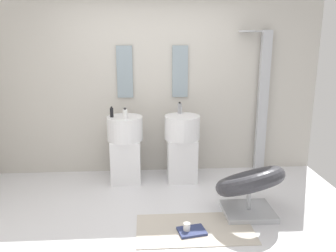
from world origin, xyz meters
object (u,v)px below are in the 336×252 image
pedestal_sink_left (126,146)px  shower_column (262,99)px  pedestal_sink_right (182,145)px  soap_bottle_black (112,112)px  lounge_chair (249,185)px  soap_bottle_white (125,114)px  magazine_navy (192,231)px  soap_bottle_grey (180,108)px  coffee_mug (187,228)px

pedestal_sink_left → shower_column: 2.08m
pedestal_sink_right → shower_column: 1.36m
shower_column → soap_bottle_black: shower_column is taller
lounge_chair → soap_bottle_black: 2.00m
pedestal_sink_left → shower_column: bearing=8.9°
soap_bottle_white → magazine_navy: bearing=-60.7°
shower_column → soap_bottle_grey: 1.23m
pedestal_sink_right → coffee_mug: bearing=-93.9°
magazine_navy → soap_bottle_black: 1.92m
magazine_navy → coffee_mug: size_ratio=2.71×
soap_bottle_grey → soap_bottle_white: soap_bottle_grey is taller
pedestal_sink_left → soap_bottle_black: 0.51m
shower_column → magazine_navy: shower_column is taller
magazine_navy → pedestal_sink_right: bearing=77.2°
soap_bottle_black → soap_bottle_grey: (0.92, 0.17, 0.01)m
coffee_mug → soap_bottle_white: (-0.67, 1.28, 0.92)m
pedestal_sink_right → magazine_navy: size_ratio=3.69×
pedestal_sink_left → soap_bottle_grey: bearing=11.9°
soap_bottle_black → soap_bottle_white: size_ratio=0.99×
lounge_chair → soap_bottle_white: size_ratio=7.61×
coffee_mug → soap_bottle_grey: soap_bottle_grey is taller
coffee_mug → pedestal_sink_left: bearing=115.9°
pedestal_sink_left → soap_bottle_white: (0.02, -0.13, 0.48)m
lounge_chair → coffee_mug: 0.87m
shower_column → soap_bottle_black: size_ratio=14.46×
shower_column → soap_bottle_grey: size_ratio=12.76×
shower_column → lounge_chair: (-0.54, -1.36, -0.73)m
pedestal_sink_right → soap_bottle_grey: soap_bottle_grey is taller
shower_column → soap_bottle_black: (-2.14, -0.32, -0.10)m
soap_bottle_white → soap_bottle_black: bearing=149.0°
pedestal_sink_left → coffee_mug: size_ratio=10.00×
lounge_chair → coffee_mug: size_ratio=10.72×
magazine_navy → soap_bottle_grey: size_ratio=1.72×
magazine_navy → coffee_mug: 0.07m
pedestal_sink_right → pedestal_sink_left: bearing=180.0°
pedestal_sink_left → soap_bottle_grey: size_ratio=6.34×
soap_bottle_grey → soap_bottle_white: size_ratio=1.12×
pedestal_sink_left → lounge_chair: bearing=-36.3°
lounge_chair → magazine_navy: size_ratio=3.96×
soap_bottle_grey → pedestal_sink_left: bearing=-168.1°
pedestal_sink_left → shower_column: size_ratio=0.50×
shower_column → coffee_mug: bearing=-126.9°
magazine_navy → soap_bottle_black: (-0.90, 1.39, 0.96)m
coffee_mug → soap_bottle_white: bearing=117.6°
soap_bottle_white → soap_bottle_grey: bearing=21.0°
soap_bottle_white → pedestal_sink_left: bearing=97.0°
pedestal_sink_left → soap_bottle_white: soap_bottle_white is taller
shower_column → soap_bottle_white: bearing=-167.5°
pedestal_sink_right → magazine_navy: (-0.04, -1.41, -0.48)m
pedestal_sink_right → soap_bottle_grey: bearing=97.9°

